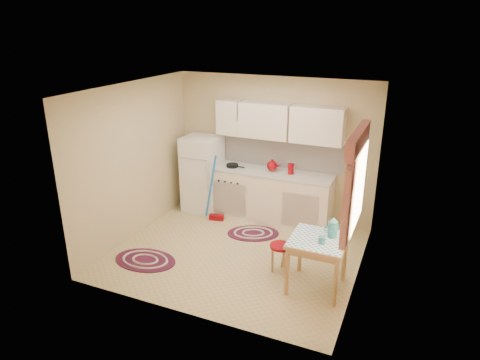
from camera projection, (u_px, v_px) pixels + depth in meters
name	position (u px, v px, depth m)	size (l,w,h in m)	color
room_shell	(254.00, 150.00, 6.20)	(3.64, 3.60, 2.52)	#C9B980
fridge	(203.00, 174.00, 7.91)	(0.65, 0.60, 1.40)	white
broom	(216.00, 189.00, 7.47)	(0.28, 0.12, 1.20)	blue
base_cabinets	(268.00, 196.00, 7.57)	(2.25, 0.60, 0.88)	white
countertop	(268.00, 172.00, 7.41)	(2.27, 0.62, 0.04)	beige
frying_pan	(232.00, 165.00, 7.60)	(0.21, 0.21, 0.05)	black
red_kettle	(272.00, 166.00, 7.34)	(0.20, 0.18, 0.20)	maroon
red_canister	(291.00, 169.00, 7.23)	(0.10, 0.10, 0.16)	maroon
table	(317.00, 264.00, 5.62)	(0.72, 0.72, 0.72)	tan
stool	(280.00, 258.00, 6.04)	(0.30, 0.30, 0.42)	maroon
coffee_pot	(333.00, 227.00, 5.49)	(0.15, 0.13, 0.30)	teal
mug	(322.00, 240.00, 5.37)	(0.09, 0.09, 0.10)	teal
rug_center	(253.00, 233.00, 7.18)	(0.87, 0.58, 0.02)	maroon
rug_left	(145.00, 260.00, 6.38)	(0.96, 0.64, 0.02)	maroon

